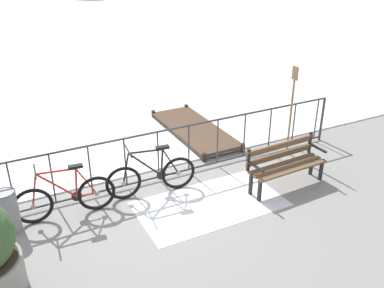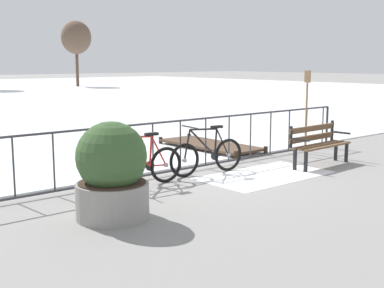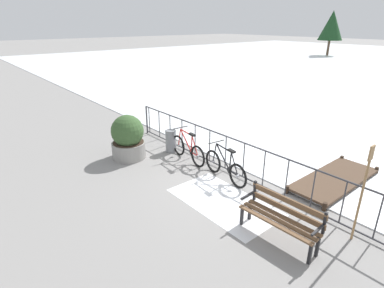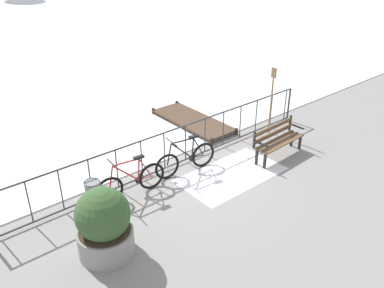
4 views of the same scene
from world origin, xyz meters
name	(u,v)px [view 4 (image 4 of 4)]	position (x,y,z in m)	size (l,w,h in m)	color
ground_plane	(176,166)	(0.00, 0.00, 0.00)	(160.00, 160.00, 0.00)	gray
snow_patch	(231,174)	(0.81, -1.20, 0.00)	(2.64, 1.45, 0.01)	white
railing_fence	(175,147)	(0.00, 0.00, 0.56)	(9.06, 0.06, 1.07)	#38383D
bicycle_near_railing	(131,182)	(-1.54, -0.39, 0.37)	(1.71, 0.52, 0.97)	black
bicycle_second	(186,159)	(0.03, -0.38, 0.37)	(1.71, 0.52, 0.97)	black
park_bench	(277,138)	(2.41, -1.26, 0.51)	(1.62, 0.55, 0.89)	brown
planter_with_shrub	(104,224)	(-2.90, -1.66, 0.66)	(1.03, 1.03, 1.38)	gray
trash_bin	(94,196)	(-2.46, -0.37, 0.37)	(0.35, 0.35, 0.73)	gray
oar_upright	(272,96)	(3.36, -0.21, 1.14)	(0.04, 0.16, 1.98)	#937047
wooden_dock	(193,120)	(2.02, 1.72, 0.12)	(1.10, 2.94, 0.20)	#4C3828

